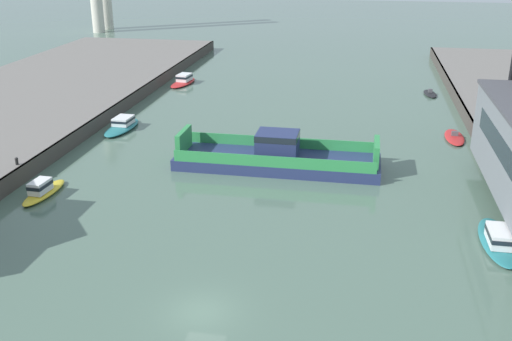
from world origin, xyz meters
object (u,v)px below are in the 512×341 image
at_px(moored_boat_upstream_a, 122,125).
at_px(moored_boat_near_right, 454,137).
at_px(chain_ferry, 277,157).
at_px(moored_boat_far_right, 430,94).
at_px(moored_boat_mid_left, 42,190).
at_px(moored_boat_mid_right, 184,80).
at_px(moored_boat_far_left, 499,239).

bearing_deg(moored_boat_upstream_a, moored_boat_near_right, 4.67).
distance_m(chain_ferry, moored_boat_far_right, 37.48).
xyz_separation_m(moored_boat_near_right, moored_boat_mid_left, (-37.89, -23.11, 0.38)).
bearing_deg(moored_boat_mid_right, moored_boat_far_left, -50.86).
relative_size(chain_ferry, moored_boat_mid_left, 3.23).
distance_m(moored_boat_far_right, moored_boat_upstream_a, 44.52).
relative_size(moored_boat_far_left, moored_boat_far_right, 1.63).
relative_size(chain_ferry, moored_boat_mid_right, 2.62).
bearing_deg(moored_boat_far_left, moored_boat_near_right, 89.87).
height_order(moored_boat_near_right, moored_boat_far_left, moored_boat_far_left).
distance_m(chain_ferry, moored_boat_mid_left, 22.11).
distance_m(chain_ferry, moored_boat_upstream_a, 22.04).
xyz_separation_m(chain_ferry, moored_boat_upstream_a, (-19.97, 9.30, -0.58)).
xyz_separation_m(moored_boat_mid_left, moored_boat_mid_right, (-0.27, 44.25, -0.02)).
bearing_deg(moored_boat_near_right, chain_ferry, -146.11).
relative_size(chain_ferry, moored_boat_upstream_a, 2.61).
relative_size(moored_boat_mid_left, moored_boat_upstream_a, 0.81).
relative_size(chain_ferry, moored_boat_far_left, 2.49).
bearing_deg(moored_boat_mid_right, moored_boat_far_right, -0.86).
distance_m(moored_boat_mid_right, moored_boat_far_left, 60.37).
xyz_separation_m(moored_boat_mid_right, moored_boat_far_left, (38.11, -46.82, 0.01)).
relative_size(moored_boat_near_right, moored_boat_far_left, 0.77).
xyz_separation_m(moored_boat_far_left, moored_boat_far_right, (-0.78, 46.26, -0.37)).
bearing_deg(moored_boat_mid_left, moored_boat_near_right, 31.37).
height_order(chain_ferry, moored_boat_mid_right, chain_ferry).
height_order(moored_boat_far_right, moored_boat_upstream_a, moored_boat_upstream_a).
bearing_deg(moored_boat_far_right, moored_boat_near_right, -87.67).
bearing_deg(moored_boat_upstream_a, moored_boat_mid_right, 89.20).
xyz_separation_m(chain_ferry, moored_boat_far_left, (18.47, -13.23, -0.53)).
bearing_deg(moored_boat_far_left, chain_ferry, 144.39).
distance_m(moored_boat_mid_left, moored_boat_upstream_a, 19.97).
relative_size(moored_boat_near_right, moored_boat_far_right, 1.25).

